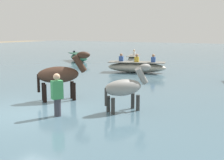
# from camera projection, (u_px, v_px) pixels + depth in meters

# --- Properties ---
(ground_plane) EXTENTS (120.00, 120.00, 0.00)m
(ground_plane) POSITION_uv_depth(u_px,v_px,m) (29.00, 123.00, 9.29)
(ground_plane) COLOR #84755B
(water_surface) EXTENTS (90.00, 90.00, 0.36)m
(water_surface) POSITION_uv_depth(u_px,v_px,m) (151.00, 76.00, 17.85)
(water_surface) COLOR #476675
(water_surface) RESTS_ON ground
(horse_lead_dark_bay) EXTENTS (1.54, 1.66, 2.10)m
(horse_lead_dark_bay) POSITION_uv_depth(u_px,v_px,m) (61.00, 76.00, 10.67)
(horse_lead_dark_bay) COLOR #382319
(horse_lead_dark_bay) RESTS_ON ground
(horse_trailing_grey) EXTENTS (1.14, 1.56, 1.81)m
(horse_trailing_grey) POSITION_uv_depth(u_px,v_px,m) (125.00, 89.00, 9.23)
(horse_trailing_grey) COLOR gray
(horse_trailing_grey) RESTS_ON ground
(boat_distant_east) EXTENTS (3.68, 2.03, 1.12)m
(boat_distant_east) POSITION_uv_depth(u_px,v_px,m) (137.00, 67.00, 17.99)
(boat_distant_east) COLOR #B2AD9E
(boat_distant_east) RESTS_ON water_surface
(boat_far_inshore) EXTENTS (3.07, 2.74, 0.77)m
(boat_far_inshore) POSITION_uv_depth(u_px,v_px,m) (79.00, 57.00, 24.66)
(boat_far_inshore) COLOR #337556
(boat_far_inshore) RESTS_ON water_surface
(boat_distant_west) EXTENTS (1.63, 2.87, 0.99)m
(boat_distant_west) POSITION_uv_depth(u_px,v_px,m) (134.00, 58.00, 24.44)
(boat_distant_west) COLOR #B2AD9E
(boat_distant_west) RESTS_ON water_surface
(person_wading_mid) EXTENTS (0.33, 0.38, 1.63)m
(person_wading_mid) POSITION_uv_depth(u_px,v_px,m) (57.00, 99.00, 8.71)
(person_wading_mid) COLOR #383842
(person_wading_mid) RESTS_ON ground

